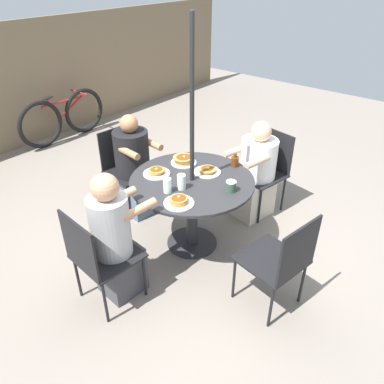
{
  "coord_description": "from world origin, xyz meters",
  "views": [
    {
      "loc": [
        -2.33,
        -1.92,
        2.51
      ],
      "look_at": [
        0.0,
        0.0,
        0.62
      ],
      "focal_mm": 35.0,
      "sensor_mm": 36.0,
      "label": 1
    }
  ],
  "objects": [
    {
      "name": "bicycle",
      "position": [
        0.74,
        3.26,
        0.38
      ],
      "size": [
        1.54,
        0.44,
        0.75
      ],
      "rotation": [
        0.0,
        0.0,
        -0.0
      ],
      "color": "black",
      "rests_on": "ground"
    },
    {
      "name": "pancake_plate_b",
      "position": [
        0.2,
        -0.03,
        0.78
      ],
      "size": [
        0.26,
        0.26,
        0.06
      ],
      "color": "white",
      "rests_on": "patio_table"
    },
    {
      "name": "patio_chair_south",
      "position": [
        1.06,
        -0.21,
        0.53
      ],
      "size": [
        0.55,
        0.55,
        0.92
      ],
      "rotation": [
        0.0,
        0.0,
        1.38
      ],
      "color": "black",
      "rests_on": "ground"
    },
    {
      "name": "patio_chair_north",
      "position": [
        -1.08,
        0.08,
        0.53
      ],
      "size": [
        0.51,
        0.51,
        0.92
      ],
      "rotation": [
        0.0,
        0.0,
        -1.65
      ],
      "color": "black",
      "rests_on": "ground"
    },
    {
      "name": "umbrella_pole",
      "position": [
        0.0,
        0.0,
        1.09
      ],
      "size": [
        0.04,
        0.04,
        2.19
      ],
      "primitive_type": "cylinder",
      "color": "black",
      "rests_on": "ground"
    },
    {
      "name": "pancake_plate_a",
      "position": [
        -0.38,
        -0.17,
        0.78
      ],
      "size": [
        0.26,
        0.26,
        0.07
      ],
      "color": "white",
      "rests_on": "patio_table"
    },
    {
      "name": "coffee_cup",
      "position": [
        0.06,
        -0.39,
        0.81
      ],
      "size": [
        0.09,
        0.09,
        0.1
      ],
      "color": "#33513D",
      "rests_on": "patio_table"
    },
    {
      "name": "patio_chair_east",
      "position": [
        -0.2,
        -1.07,
        0.53
      ],
      "size": [
        0.55,
        0.55,
        0.92
      ],
      "rotation": [
        0.0,
        0.0,
        -0.18
      ],
      "color": "black",
      "rests_on": "ground"
    },
    {
      "name": "diner_south",
      "position": [
        0.88,
        -0.17,
        0.49
      ],
      "size": [
        0.6,
        0.47,
        1.1
      ],
      "rotation": [
        0.0,
        0.0,
        1.38
      ],
      "color": "beige",
      "rests_on": "ground"
    },
    {
      "name": "diner_west",
      "position": [
        0.09,
        0.9,
        0.52
      ],
      "size": [
        0.41,
        0.53,
        1.15
      ],
      "rotation": [
        0.0,
        0.0,
        -3.24
      ],
      "color": "slate",
      "rests_on": "ground"
    },
    {
      "name": "drinking_glass_b",
      "position": [
        -0.18,
        -0.03,
        0.83
      ],
      "size": [
        0.08,
        0.08,
        0.14
      ],
      "primitive_type": "cylinder",
      "color": "silver",
      "rests_on": "patio_table"
    },
    {
      "name": "patio_chair_west",
      "position": [
        0.1,
        1.08,
        0.53
      ],
      "size": [
        0.51,
        0.51,
        0.92
      ],
      "rotation": [
        0.0,
        0.0,
        -3.24
      ],
      "color": "black",
      "rests_on": "ground"
    },
    {
      "name": "diner_north",
      "position": [
        -0.9,
        0.07,
        0.55
      ],
      "size": [
        0.53,
        0.35,
        1.19
      ],
      "rotation": [
        0.0,
        0.0,
        -1.65
      ],
      "color": "#3D3D42",
      "rests_on": "ground"
    },
    {
      "name": "ground_plane",
      "position": [
        0.0,
        0.0,
        0.0
      ],
      "size": [
        12.0,
        12.0,
        0.0
      ],
      "primitive_type": "plane",
      "color": "gray"
    },
    {
      "name": "pancake_plate_c",
      "position": [
        -0.13,
        0.33,
        0.78
      ],
      "size": [
        0.26,
        0.26,
        0.06
      ],
      "color": "white",
      "rests_on": "patio_table"
    },
    {
      "name": "drinking_glass_a",
      "position": [
        -0.31,
        0.03,
        0.83
      ],
      "size": [
        0.07,
        0.07,
        0.13
      ],
      "primitive_type": "cylinder",
      "color": "silver",
      "rests_on": "patio_table"
    },
    {
      "name": "syrup_bottle",
      "position": [
        0.48,
        -0.16,
        0.81
      ],
      "size": [
        0.09,
        0.07,
        0.14
      ],
      "color": "#602D0F",
      "rests_on": "patio_table"
    },
    {
      "name": "patio_table",
      "position": [
        0.0,
        0.0,
        0.62
      ],
      "size": [
        1.17,
        1.17,
        0.76
      ],
      "color": "#28282B",
      "rests_on": "ground"
    },
    {
      "name": "pancake_plate_d",
      "position": [
        0.2,
        0.28,
        0.79
      ],
      "size": [
        0.26,
        0.26,
        0.08
      ],
      "color": "white",
      "rests_on": "patio_table"
    }
  ]
}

